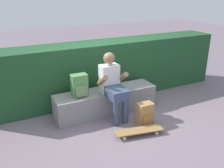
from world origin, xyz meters
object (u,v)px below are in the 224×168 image
backpack_on_bench (80,86)px  backpack_on_ground (145,114)px  bench_main (106,101)px  person_skater (113,84)px  skateboard_near_person (139,131)px

backpack_on_bench → backpack_on_ground: 1.27m
bench_main → backpack_on_ground: 0.85m
person_skater → backpack_on_ground: 0.79m
person_skater → skateboard_near_person: size_ratio=1.46×
bench_main → backpack_on_ground: bearing=-60.7°
backpack_on_bench → bench_main: bearing=1.0°
skateboard_near_person → backpack_on_bench: 1.30m
backpack_on_ground → backpack_on_bench: bearing=142.1°
bench_main → skateboard_near_person: bench_main is taller
skateboard_near_person → backpack_on_bench: (-0.66, 0.97, 0.57)m
skateboard_near_person → backpack_on_bench: size_ratio=2.06×
bench_main → backpack_on_bench: size_ratio=4.96×
skateboard_near_person → backpack_on_ground: bearing=41.8°
person_skater → backpack_on_ground: person_skater is taller
backpack_on_bench → backpack_on_ground: bearing=-37.9°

